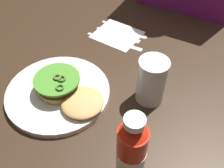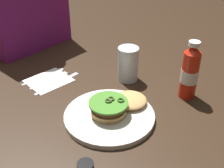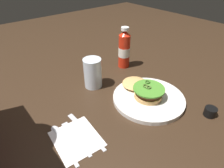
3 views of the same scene
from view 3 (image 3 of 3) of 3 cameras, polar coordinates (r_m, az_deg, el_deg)
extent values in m
plane|color=#312115|center=(0.77, 0.50, -7.19)|extent=(3.00, 3.00, 0.00)
cylinder|color=silver|center=(0.82, 10.90, -4.22)|extent=(0.30, 0.30, 0.02)
cylinder|color=tan|center=(0.80, 10.78, -3.32)|extent=(0.12, 0.12, 0.02)
cylinder|color=#512D19|center=(0.79, 10.91, -2.34)|extent=(0.11, 0.11, 0.02)
cylinder|color=red|center=(0.79, 10.99, -1.69)|extent=(0.10, 0.10, 0.01)
cylinder|color=#47872A|center=(0.78, 11.04, -1.34)|extent=(0.13, 0.13, 0.01)
torus|color=#4C672A|center=(0.78, 10.87, -0.91)|extent=(0.02, 0.02, 0.01)
torus|color=#446523|center=(0.78, 10.08, -0.51)|extent=(0.02, 0.02, 0.01)
torus|color=#3F7027|center=(0.81, 10.62, 0.71)|extent=(0.02, 0.02, 0.01)
ellipsoid|color=tan|center=(0.86, 6.92, 0.16)|extent=(0.12, 0.12, 0.03)
cylinder|color=red|center=(1.02, 3.67, 9.76)|extent=(0.06, 0.06, 0.18)
cone|color=red|center=(0.98, 3.88, 15.12)|extent=(0.05, 0.05, 0.03)
cylinder|color=white|center=(0.98, 3.93, 16.26)|extent=(0.04, 0.04, 0.02)
cylinder|color=white|center=(1.02, 3.66, 9.65)|extent=(0.06, 0.06, 0.05)
cylinder|color=silver|center=(0.86, -5.79, 3.31)|extent=(0.08, 0.08, 0.14)
cylinder|color=black|center=(0.81, 27.43, -7.41)|extent=(0.05, 0.05, 0.03)
cube|color=white|center=(0.67, -10.64, -15.82)|extent=(0.17, 0.16, 0.00)
cube|color=silver|center=(0.68, -7.33, -14.20)|extent=(0.19, 0.02, 0.00)
cube|color=silver|center=(0.73, -11.03, -10.45)|extent=(0.08, 0.02, 0.00)
cube|color=silver|center=(0.67, -10.67, -15.64)|extent=(0.18, 0.02, 0.00)
cube|color=silver|center=(0.71, -13.60, -11.96)|extent=(0.04, 0.02, 0.00)
cube|color=silver|center=(0.66, -14.15, -17.06)|extent=(0.19, 0.03, 0.00)
ellipsoid|color=silver|center=(0.71, -16.77, -12.68)|extent=(0.04, 0.03, 0.00)
camera|label=1|loc=(1.17, 12.08, 36.83)|focal=41.86mm
camera|label=2|loc=(1.06, 67.54, 21.19)|focal=47.13mm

